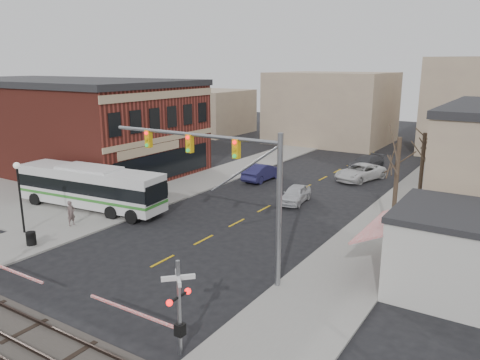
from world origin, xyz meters
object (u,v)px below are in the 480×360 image
object	(u,v)px
car_b	(262,172)
rr_crossing_east	(171,306)
traffic_signal_mast	(229,171)
car_d	(366,163)
pedestrian_far	(98,198)
car_c	(360,172)
car_a	(295,194)
transit_bus	(91,187)
street_lamp	(19,183)
trash_bin	(31,238)
pedestrian_near	(71,213)

from	to	relation	value
car_b	rr_crossing_east	bearing A→B (deg)	113.91
traffic_signal_mast	car_b	xyz separation A→B (m)	(-9.08, 19.38, -4.96)
car_d	pedestrian_far	xyz separation A→B (m)	(-13.19, -25.63, 0.21)
car_c	pedestrian_far	distance (m)	24.89
rr_crossing_east	car_a	world-z (taller)	rr_crossing_east
transit_bus	car_b	size ratio (longest dim) A/B	2.58
car_b	car_c	world-z (taller)	car_b
rr_crossing_east	street_lamp	distance (m)	17.87
rr_crossing_east	car_c	distance (m)	31.87
transit_bus	car_d	distance (m)	29.29
traffic_signal_mast	pedestrian_far	size ratio (longest dim) A/B	6.63
car_b	pedestrian_far	size ratio (longest dim) A/B	3.04
car_b	trash_bin	bearing A→B (deg)	82.20
rr_crossing_east	pedestrian_near	distance (m)	17.30
car_a	car_d	size ratio (longest dim) A/B	0.83
car_d	pedestrian_far	bearing A→B (deg)	-102.90
traffic_signal_mast	car_c	bearing A→B (deg)	92.10
street_lamp	car_d	size ratio (longest dim) A/B	0.95
traffic_signal_mast	pedestrian_far	world-z (taller)	traffic_signal_mast
traffic_signal_mast	car_c	size ratio (longest dim) A/B	1.89
car_b	car_c	xyz separation A→B (m)	(8.18, 5.20, -0.02)
car_a	car_d	bearing A→B (deg)	79.25
rr_crossing_east	car_a	bearing A→B (deg)	102.96
car_b	pedestrian_near	bearing A→B (deg)	77.94
rr_crossing_east	car_d	size ratio (longest dim) A/B	1.10
traffic_signal_mast	rr_crossing_east	xyz separation A→B (m)	(2.00, -7.14, -3.82)
transit_bus	pedestrian_far	world-z (taller)	transit_bus
transit_bus	car_a	size ratio (longest dim) A/B	3.05
trash_bin	pedestrian_far	world-z (taller)	pedestrian_far
car_d	pedestrian_far	world-z (taller)	pedestrian_far
rr_crossing_east	trash_bin	distance (m)	15.23
trash_bin	pedestrian_near	bearing A→B (deg)	103.10
pedestrian_far	traffic_signal_mast	bearing A→B (deg)	-45.39
car_b	pedestrian_far	bearing A→B (deg)	69.58
trash_bin	pedestrian_near	xyz separation A→B (m)	(-0.87, 3.75, 0.47)
pedestrian_far	trash_bin	bearing A→B (deg)	-102.26
transit_bus	pedestrian_near	bearing A→B (deg)	-59.55
car_d	pedestrian_near	world-z (taller)	pedestrian_near
traffic_signal_mast	rr_crossing_east	distance (m)	8.34
pedestrian_near	traffic_signal_mast	bearing A→B (deg)	-93.21
car_d	pedestrian_far	distance (m)	28.82
trash_bin	car_a	bearing A→B (deg)	60.89
street_lamp	trash_bin	size ratio (longest dim) A/B	5.76
trash_bin	rr_crossing_east	bearing A→B (deg)	-14.25
car_a	pedestrian_near	bearing A→B (deg)	-134.83
traffic_signal_mast	car_b	world-z (taller)	traffic_signal_mast
car_c	car_d	world-z (taller)	car_c
car_a	rr_crossing_east	bearing A→B (deg)	-84.24
car_d	car_b	bearing A→B (deg)	-110.15
traffic_signal_mast	car_b	size ratio (longest dim) A/B	2.18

